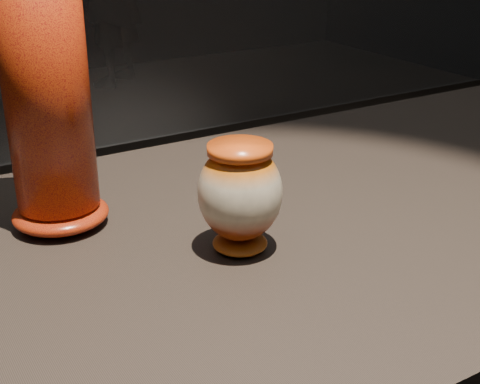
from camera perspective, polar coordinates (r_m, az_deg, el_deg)
The scene contains 3 objects.
display_plinth at distance 1.16m, azimuth 4.59°, elevation -14.00°, with size 2.00×0.80×0.90m.
main_vase at distance 0.88m, azimuth 0.00°, elevation -0.16°, with size 0.14×0.14×0.15m.
tall_vase at distance 0.95m, azimuth -16.27°, elevation 8.99°, with size 0.17×0.17×0.44m.
Camera 1 is at (-0.55, -0.74, 1.33)m, focal length 50.00 mm.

